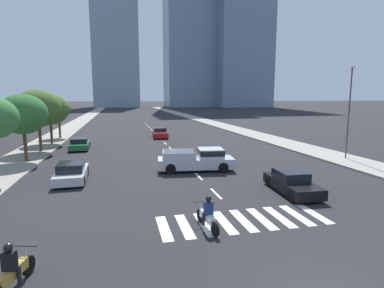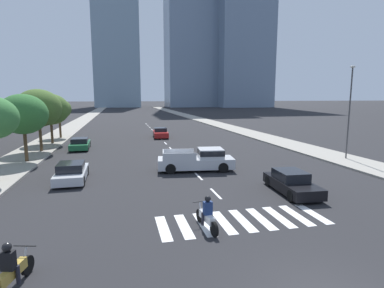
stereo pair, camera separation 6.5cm
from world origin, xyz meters
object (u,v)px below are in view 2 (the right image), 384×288
Objects in this scene: street_tree_fifth at (59,109)px; sedan_black_3 at (292,183)px; pickup_truck at (199,160)px; sedan_green_1 at (80,144)px; motorcycle_third at (207,216)px; street_tree_second at (23,114)px; street_lamp_east at (350,106)px; motorcycle_trailing at (11,271)px; street_tree_third at (38,108)px; sedan_silver_2 at (72,172)px; sedan_red_0 at (161,133)px; street_tree_fourth at (50,109)px.

sedan_black_3 is at bearing -58.23° from street_tree_fifth.
street_tree_fifth is at bearing 129.57° from pickup_truck.
motorcycle_third is at bearing -162.52° from sedan_green_1.
sedan_green_1 is 1.02× the size of sedan_black_3.
pickup_truck is 1.15× the size of street_tree_fifth.
pickup_truck is at bearing -23.90° from street_tree_second.
sedan_black_3 is at bearing -143.07° from street_lamp_east.
motorcycle_third is (6.60, 2.69, 0.00)m from motorcycle_trailing.
street_tree_third is at bearing -131.75° from sedan_black_3.
sedan_silver_2 is at bearing -69.17° from street_tree_third.
motorcycle_third is 30.02m from sedan_red_0.
sedan_black_3 is 0.72× the size of street_tree_third.
pickup_truck is at bearing -176.37° from street_lamp_east.
motorcycle_trailing is 0.48× the size of sedan_black_3.
street_tree_fifth is at bearing 22.45° from motorcycle_trailing.
street_tree_fourth is (-4.57, 17.30, 3.52)m from sedan_silver_2.
street_tree_fourth is (-13.17, -3.35, 3.48)m from sedan_red_0.
motorcycle_third is at bearing -62.22° from street_tree_third.
motorcycle_third reaches higher than sedan_green_1.
motorcycle_trailing is at bearing -79.08° from street_tree_third.
pickup_truck is (2.34, 10.21, 0.23)m from motorcycle_third.
motorcycle_third is at bearing -95.42° from pickup_truck.
sedan_silver_2 is (-8.60, -20.65, -0.04)m from sedan_red_0.
motorcycle_third is 0.37× the size of street_tree_second.
motorcycle_third is at bearing -145.27° from street_lamp_east.
sedan_black_3 is 0.55× the size of street_lamp_east.
sedan_red_0 is at bearing 46.21° from street_tree_second.
sedan_green_1 is 7.99m from street_tree_second.
pickup_truck is at bearing -142.10° from sedan_green_1.
sedan_green_1 is (-1.07, 25.12, -0.02)m from motorcycle_trailing.
sedan_red_0 is 22.37m from sedan_silver_2.
street_tree_second is at bearing 28.56° from motorcycle_trailing.
street_tree_third is at bearing -90.00° from street_tree_fourth.
sedan_red_0 is at bearing 14.27° from street_tree_fourth.
street_lamp_east reaches higher than sedan_red_0.
motorcycle_third is 0.36× the size of pickup_truck.
motorcycle_third is 0.34× the size of street_tree_third.
sedan_green_1 is 10.60m from street_tree_fifth.
motorcycle_trailing is 14.29m from sedan_black_3.
street_tree_second is (-3.57, -6.21, 3.54)m from sedan_green_1.
street_lamp_east is at bearing -20.62° from street_tree_third.
street_lamp_east is 1.39× the size of street_tree_fourth.
street_tree_second reaches higher than motorcycle_third.
motorcycle_trailing reaches higher than sedan_green_1.
pickup_truck is 9.04m from sedan_silver_2.
sedan_silver_2 is (-9.00, -0.90, -0.24)m from pickup_truck.
street_lamp_east reaches higher than pickup_truck.
sedan_red_0 is 1.00× the size of sedan_black_3.
sedan_silver_2 is at bearing -19.16° from sedan_red_0.
street_tree_fifth is at bearing 90.00° from street_tree_second.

